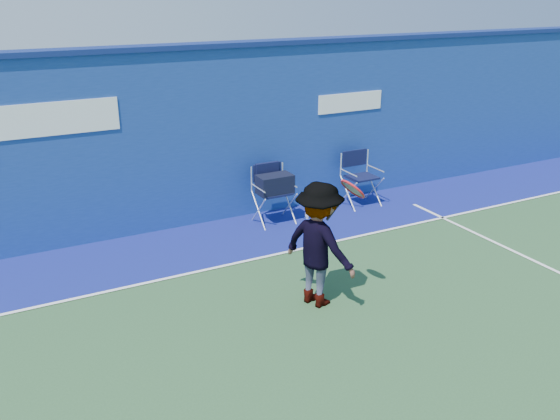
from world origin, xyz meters
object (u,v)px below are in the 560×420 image
directors_chair_left (274,199)px  tennis_player (319,244)px  directors_chair_right (361,189)px  water_bottle (307,213)px

directors_chair_left → tennis_player: bearing=-105.4°
directors_chair_right → water_bottle: size_ratio=4.55×
water_bottle → tennis_player: size_ratio=0.13×
directors_chair_left → water_bottle: 0.70m
directors_chair_right → tennis_player: size_ratio=0.60×
directors_chair_right → water_bottle: directors_chair_right is taller
directors_chair_right → tennis_player: bearing=-132.9°
directors_chair_left → directors_chair_right: bearing=1.3°
directors_chair_left → water_bottle: size_ratio=4.61×
directors_chair_right → tennis_player: (-2.67, -2.87, 0.52)m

